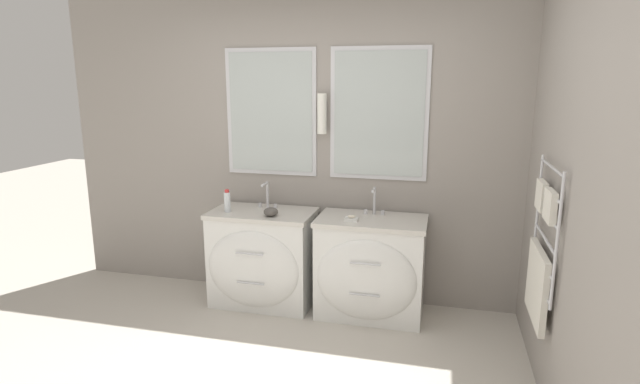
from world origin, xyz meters
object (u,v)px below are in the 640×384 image
vanity_right (370,267)px  toiletry_bottle (227,201)px  vanity_left (262,258)px  amenity_bowl (271,212)px

vanity_right → toiletry_bottle: toiletry_bottle is taller
vanity_left → vanity_right: same height
vanity_left → amenity_bowl: 0.46m
vanity_right → vanity_left: bearing=180.0°
amenity_bowl → vanity_right: bearing=6.5°
vanity_left → amenity_bowl: bearing=-36.9°
toiletry_bottle → amenity_bowl: bearing=-5.8°
vanity_right → toiletry_bottle: 1.29m
toiletry_bottle → amenity_bowl: 0.40m
amenity_bowl → vanity_left: bearing=143.1°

